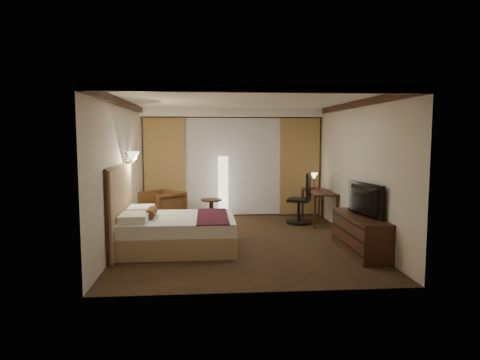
{
  "coord_description": "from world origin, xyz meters",
  "views": [
    {
      "loc": [
        -0.68,
        -8.12,
        2.05
      ],
      "look_at": [
        0.0,
        0.4,
        1.15
      ],
      "focal_mm": 32.0,
      "sensor_mm": 36.0,
      "label": 1
    }
  ],
  "objects": [
    {
      "name": "floor_lamp",
      "position": [
        -0.27,
        2.26,
        0.77
      ],
      "size": [
        0.33,
        0.33,
        1.54
      ],
      "primitive_type": null,
      "color": "white",
      "rests_on": "floor"
    },
    {
      "name": "curtain_left_drape",
      "position": [
        -1.7,
        2.61,
        1.25
      ],
      "size": [
        1.0,
        0.14,
        2.45
      ],
      "primitive_type": "cube",
      "color": "tan",
      "rests_on": "back_wall"
    },
    {
      "name": "desk_lamp",
      "position": [
        1.95,
        2.09,
        0.92
      ],
      "size": [
        0.18,
        0.18,
        0.34
      ],
      "primitive_type": null,
      "color": "#FFD899",
      "rests_on": "desk"
    },
    {
      "name": "right_wall",
      "position": [
        2.25,
        0.0,
        1.35
      ],
      "size": [
        0.02,
        5.5,
        2.7
      ],
      "primitive_type": "cube",
      "color": "beige",
      "rests_on": "floor"
    },
    {
      "name": "armchair",
      "position": [
        -1.71,
        1.73,
        0.43
      ],
      "size": [
        1.13,
        1.13,
        0.85
      ],
      "primitive_type": "imported",
      "rotation": [
        0.0,
        0.0,
        -0.85
      ],
      "color": "#472C15",
      "rests_on": "floor"
    },
    {
      "name": "office_chair",
      "position": [
        1.46,
        1.54,
        0.59
      ],
      "size": [
        0.75,
        0.75,
        1.19
      ],
      "primitive_type": null,
      "rotation": [
        0.0,
        0.0,
        -0.4
      ],
      "color": "black",
      "rests_on": "floor"
    },
    {
      "name": "dresser",
      "position": [
        2.0,
        -0.99,
        0.33
      ],
      "size": [
        0.5,
        1.69,
        0.66
      ],
      "primitive_type": null,
      "color": "black",
      "rests_on": "floor"
    },
    {
      "name": "curtain_right_drape",
      "position": [
        1.7,
        2.61,
        1.25
      ],
      "size": [
        1.0,
        0.14,
        2.45
      ],
      "primitive_type": "cube",
      "color": "tan",
      "rests_on": "back_wall"
    },
    {
      "name": "soffit",
      "position": [
        0.0,
        2.5,
        2.6
      ],
      "size": [
        4.5,
        0.5,
        0.2
      ],
      "primitive_type": "cube",
      "color": "white",
      "rests_on": "ceiling"
    },
    {
      "name": "desk",
      "position": [
        1.95,
        1.59,
        0.38
      ],
      "size": [
        0.55,
        1.3,
        0.75
      ],
      "primitive_type": null,
      "color": "black",
      "rests_on": "floor"
    },
    {
      "name": "headboard",
      "position": [
        -2.2,
        -0.49,
        0.75
      ],
      "size": [
        0.12,
        1.88,
        1.5
      ],
      "primitive_type": null,
      "color": "tan",
      "rests_on": "floor"
    },
    {
      "name": "television",
      "position": [
        1.97,
        -0.99,
        0.97
      ],
      "size": [
        0.81,
        1.19,
        0.14
      ],
      "primitive_type": "imported",
      "rotation": [
        0.0,
        0.0,
        1.74
      ],
      "color": "black",
      "rests_on": "dresser"
    },
    {
      "name": "back_wall",
      "position": [
        0.0,
        2.75,
        1.35
      ],
      "size": [
        4.5,
        0.02,
        2.7
      ],
      "primitive_type": "cube",
      "color": "beige",
      "rests_on": "floor"
    },
    {
      "name": "crown_molding",
      "position": [
        0.0,
        0.0,
        2.64
      ],
      "size": [
        4.5,
        5.5,
        0.12
      ],
      "primitive_type": null,
      "color": "black",
      "rests_on": "ceiling"
    },
    {
      "name": "side_table",
      "position": [
        -0.56,
        1.92,
        0.27
      ],
      "size": [
        0.49,
        0.49,
        0.54
      ],
      "primitive_type": null,
      "color": "black",
      "rests_on": "floor"
    },
    {
      "name": "wall_sconce",
      "position": [
        -2.09,
        0.3,
        1.62
      ],
      "size": [
        0.24,
        0.24,
        0.24
      ],
      "primitive_type": null,
      "color": "white",
      "rests_on": "left_wall"
    },
    {
      "name": "ceiling",
      "position": [
        0.0,
        0.0,
        2.7
      ],
      "size": [
        4.5,
        5.5,
        0.01
      ],
      "primitive_type": "cube",
      "color": "white",
      "rests_on": "back_wall"
    },
    {
      "name": "left_wall",
      "position": [
        -2.25,
        0.0,
        1.35
      ],
      "size": [
        0.02,
        5.5,
        2.7
      ],
      "primitive_type": "cube",
      "color": "beige",
      "rests_on": "floor"
    },
    {
      "name": "bed",
      "position": [
        -1.18,
        -0.49,
        0.3
      ],
      "size": [
        2.02,
        1.58,
        0.59
      ],
      "primitive_type": null,
      "color": "white",
      "rests_on": "floor"
    },
    {
      "name": "curtain_sheer",
      "position": [
        0.0,
        2.67,
        1.25
      ],
      "size": [
        2.48,
        0.04,
        2.45
      ],
      "primitive_type": "cube",
      "color": "silver",
      "rests_on": "back_wall"
    },
    {
      "name": "floor",
      "position": [
        0.0,
        0.0,
        0.0
      ],
      "size": [
        4.5,
        5.5,
        0.01
      ],
      "primitive_type": "cube",
      "color": "#312013",
      "rests_on": "ground"
    }
  ]
}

